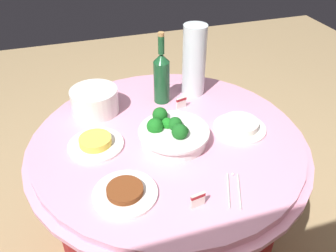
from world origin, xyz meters
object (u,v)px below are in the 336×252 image
Objects in this scene: label_placard_front at (181,102)px; food_plate_rice at (240,126)px; wine_bottle at (162,76)px; food_plate_stir_fry at (125,192)px; broccoli_bowl at (172,134)px; label_placard_mid at (198,199)px; decorative_fruit_vase at (194,65)px; food_plate_fried_egg at (96,143)px; plate_stack at (95,101)px; serving_tongs at (234,189)px.

food_plate_rice is at bearing 127.71° from label_placard_front.
wine_bottle is 0.62m from food_plate_stir_fry.
broccoli_bowl is at bearing -136.92° from food_plate_stir_fry.
label_placard_mid is at bearing 150.91° from food_plate_stir_fry.
decorative_fruit_vase is (-0.22, -0.34, 0.11)m from broccoli_bowl.
broccoli_bowl reaches higher than food_plate_rice.
food_plate_fried_egg is at bearing -56.55° from label_placard_mid.
plate_stack is 0.62× the size of decorative_fruit_vase.
plate_stack is 0.26m from food_plate_fried_egg.
label_placard_mid reaches higher than food_plate_fried_egg.
label_placard_front reaches higher than food_plate_stir_fry.
broccoli_bowl is 0.33m from wine_bottle.
wine_bottle is 0.67m from label_placard_mid.
wine_bottle is at bearing -118.34° from food_plate_stir_fry.
plate_stack reaches higher than label_placard_mid.
decorative_fruit_vase is (-0.48, -0.02, 0.09)m from plate_stack.
label_placard_mid is (0.14, 0.57, 0.00)m from label_placard_front.
wine_bottle reaches higher than food_plate_rice.
plate_stack is (0.26, -0.32, 0.01)m from broccoli_bowl.
decorative_fruit_vase is at bearing -130.82° from label_placard_front.
plate_stack is at bearing -98.19° from food_plate_fried_egg.
food_plate_stir_fry is (-0.02, 0.54, -0.04)m from plate_stack.
serving_tongs is 2.99× the size of label_placard_front.
broccoli_bowl is at bearing 57.54° from decorative_fruit_vase.
food_plate_stir_fry is 0.58m from label_placard_front.
decorative_fruit_vase is 0.74m from food_plate_stir_fry.
food_plate_rice is at bearing -120.13° from serving_tongs.
plate_stack is at bearing 2.86° from decorative_fruit_vase.
wine_bottle is 6.11× the size of label_placard_mid.
wine_bottle is 1.53× the size of food_plate_stir_fry.
label_placard_front reaches higher than food_plate_fried_egg.
label_placard_mid is (-0.21, 0.12, 0.02)m from food_plate_stir_fry.
food_plate_rice is 0.60m from food_plate_fried_egg.
food_plate_rice is at bearing 127.51° from wine_bottle.
broccoli_bowl is 0.82× the size of decorative_fruit_vase.
food_plate_rice is 4.00× the size of label_placard_front.
decorative_fruit_vase is 1.55× the size of food_plate_stir_fry.
broccoli_bowl is at bearing -0.75° from food_plate_rice.
serving_tongs is at bearing 110.75° from broccoli_bowl.
decorative_fruit_vase reaches higher than broccoli_bowl.
plate_stack is 0.32m from wine_bottle.
food_plate_fried_egg is at bearing 21.26° from label_placard_front.
decorative_fruit_vase is 1.55× the size of food_plate_fried_egg.
serving_tongs is (-0.12, 0.31, -0.04)m from broccoli_bowl.
serving_tongs is at bearing 81.30° from decorative_fruit_vase.
label_placard_mid is (0.14, 0.03, 0.03)m from serving_tongs.
wine_bottle is at bearing -53.02° from label_placard_front.
label_placard_front and label_placard_mid have the same top height.
decorative_fruit_vase is at bearing -122.46° from broccoli_bowl.
food_plate_rice reaches higher than food_plate_stir_fry.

